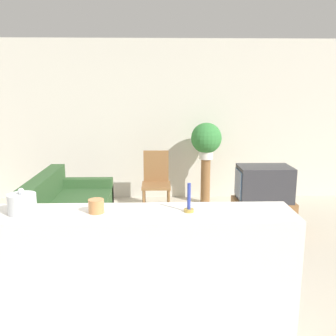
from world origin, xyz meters
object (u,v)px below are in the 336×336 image
(couch, at_px, (68,215))
(television, at_px, (264,183))
(potted_plant, at_px, (206,139))
(decorative_bowl, at_px, (22,204))
(wooden_chair, at_px, (156,179))

(couch, relative_size, television, 2.44)
(television, distance_m, potted_plant, 1.47)
(potted_plant, relative_size, decorative_bowl, 3.15)
(couch, bearing_deg, decorative_bowl, -83.46)
(wooden_chair, relative_size, decorative_bowl, 4.98)
(television, bearing_deg, potted_plant, 115.60)
(couch, distance_m, potted_plant, 2.52)
(couch, relative_size, potted_plant, 2.87)
(potted_plant, distance_m, decorative_bowl, 3.96)
(decorative_bowl, bearing_deg, wooden_chair, 74.48)
(wooden_chair, distance_m, decorative_bowl, 3.40)
(television, distance_m, decorative_bowl, 3.30)
(wooden_chair, bearing_deg, couch, -138.70)
(potted_plant, bearing_deg, decorative_bowl, -115.64)
(couch, height_order, television, television)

